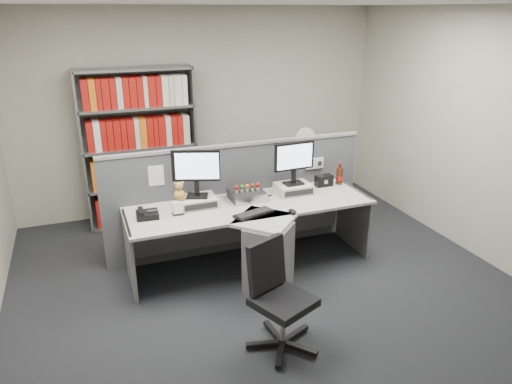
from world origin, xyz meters
name	(u,v)px	position (x,y,z in m)	size (l,w,h in m)	color
ground	(280,304)	(0.00, 0.00, 0.00)	(5.50, 5.50, 0.00)	#25262B
room_shell	(284,120)	(0.00, 0.00, 1.79)	(5.04, 5.54, 2.72)	#AFAC9C
partition	(238,197)	(0.00, 1.25, 0.65)	(3.00, 0.08, 1.27)	#4D5058
desk	(258,236)	(0.00, 0.60, 0.46)	(2.60, 1.20, 0.72)	#B4B5AE
monitor_riser_left	(198,201)	(-0.53, 0.98, 0.77)	(0.38, 0.31, 0.10)	beige
monitor_riser_right	(293,188)	(0.57, 0.98, 0.77)	(0.38, 0.31, 0.10)	beige
monitor_left	(196,169)	(-0.53, 0.98, 1.12)	(0.48, 0.22, 0.50)	black
monitor_right	(294,160)	(0.57, 0.98, 1.11)	(0.47, 0.16, 0.48)	black
desktop_pc	(247,195)	(0.02, 0.97, 0.77)	(0.36, 0.32, 0.10)	black
figurines	(247,187)	(0.02, 0.96, 0.87)	(0.29, 0.05, 0.09)	beige
keyboard	(254,214)	(-0.06, 0.55, 0.73)	(0.44, 0.27, 0.03)	black
mouse	(292,212)	(0.31, 0.44, 0.74)	(0.07, 0.12, 0.04)	black
desk_phone	(147,214)	(-1.07, 0.86, 0.75)	(0.23, 0.21, 0.09)	black
desk_calendar	(178,209)	(-0.77, 0.82, 0.78)	(0.11, 0.08, 0.13)	black
plush_toy	(179,192)	(-0.72, 0.95, 0.90)	(0.11, 0.11, 0.20)	gold
speaker	(324,181)	(0.99, 1.05, 0.78)	(0.19, 0.11, 0.13)	black
cola_bottle	(339,176)	(1.19, 1.04, 0.82)	(0.08, 0.08, 0.26)	#3F190A
shelving_unit	(140,150)	(-0.90, 2.44, 0.98)	(1.41, 0.40, 2.00)	slate
filing_cabinet	(303,187)	(1.20, 1.99, 0.35)	(0.45, 0.61, 0.70)	slate
desk_fan	(305,141)	(1.20, 1.99, 1.00)	(0.29, 0.17, 0.49)	white
office_chair	(277,294)	(-0.25, -0.51, 0.48)	(0.60, 0.59, 0.90)	silver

